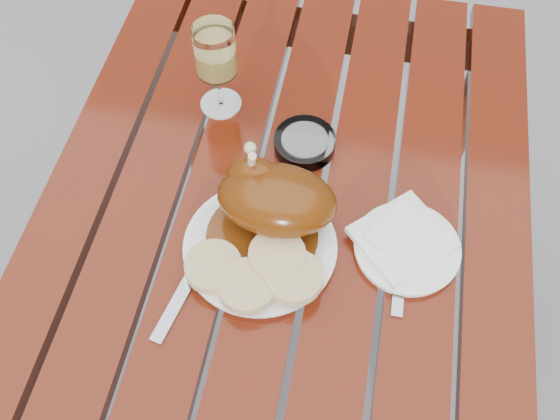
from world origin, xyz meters
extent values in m
plane|color=slate|center=(0.00, 0.00, 0.00)|extent=(60.00, 60.00, 0.00)
cube|color=maroon|center=(0.00, 0.00, 0.38)|extent=(0.80, 1.20, 0.75)
cylinder|color=white|center=(-0.02, -0.06, 0.76)|extent=(0.25, 0.25, 0.02)
cylinder|color=#59290A|center=(-0.02, -0.04, 0.77)|extent=(0.18, 0.18, 0.00)
ellipsoid|color=#662B07|center=(0.00, 0.00, 0.82)|extent=(0.19, 0.12, 0.09)
ellipsoid|color=#662B07|center=(-0.04, 0.02, 0.83)|extent=(0.09, 0.06, 0.07)
cylinder|color=#C6B28C|center=(-0.05, 0.03, 0.85)|extent=(0.03, 0.04, 0.10)
cylinder|color=tan|center=(-0.08, -0.11, 0.78)|extent=(0.09, 0.09, 0.02)
cylinder|color=tan|center=(-0.02, -0.13, 0.78)|extent=(0.09, 0.09, 0.02)
cylinder|color=tan|center=(0.04, -0.11, 0.78)|extent=(0.09, 0.09, 0.02)
cylinder|color=tan|center=(0.01, -0.08, 0.79)|extent=(0.09, 0.09, 0.02)
cylinder|color=#DCC664|center=(-0.15, 0.23, 0.84)|extent=(0.08, 0.08, 0.18)
cylinder|color=white|center=(0.21, -0.01, 0.76)|extent=(0.21, 0.21, 0.01)
cube|color=white|center=(0.20, 0.00, 0.77)|extent=(0.18, 0.18, 0.01)
cylinder|color=#B2B7BC|center=(0.01, 0.16, 0.76)|extent=(0.11, 0.11, 0.03)
cube|color=gray|center=(-0.12, -0.16, 0.75)|extent=(0.05, 0.16, 0.01)
cube|color=gray|center=(0.20, -0.04, 0.75)|extent=(0.02, 0.18, 0.01)
camera|label=1|loc=(0.10, -0.52, 1.61)|focal=40.00mm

